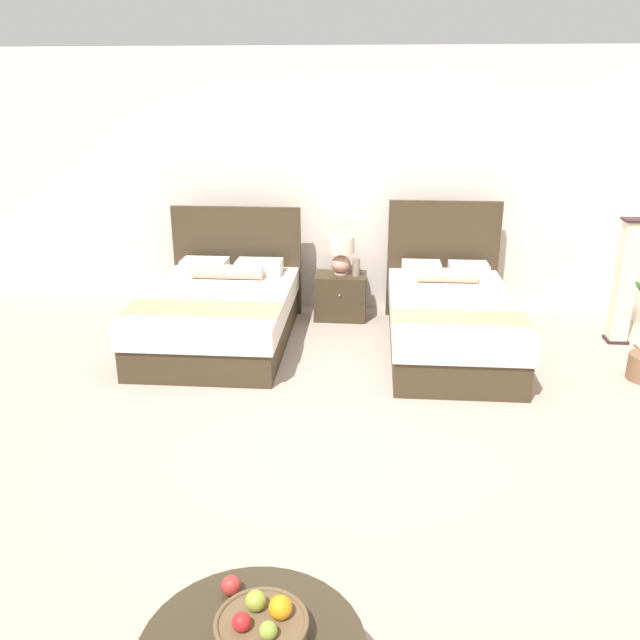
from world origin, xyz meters
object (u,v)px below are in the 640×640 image
(bed_near_corner, at_px, (450,319))
(table_lamp, at_px, (341,252))
(nightstand, at_px, (340,296))
(vase, at_px, (356,267))
(bed_near_window, at_px, (220,312))
(loose_apple, at_px, (231,585))
(floor_lamp_corner, at_px, (625,282))
(fruit_bowl, at_px, (262,627))

(bed_near_corner, height_order, table_lamp, bed_near_corner)
(nightstand, relative_size, table_lamp, 1.33)
(vase, bearing_deg, nightstand, 166.52)
(bed_near_window, xyz_separation_m, loose_apple, (0.99, -3.92, 0.19))
(bed_near_corner, bearing_deg, loose_apple, -107.84)
(bed_near_corner, height_order, vase, bed_near_corner)
(bed_near_window, relative_size, loose_apple, 24.98)
(nightstand, distance_m, vase, 0.39)
(table_lamp, xyz_separation_m, floor_lamp_corner, (2.82, -0.48, -0.12))
(nightstand, bearing_deg, loose_apple, -91.88)
(bed_near_corner, bearing_deg, bed_near_window, -179.86)
(bed_near_corner, xyz_separation_m, loose_apple, (-1.26, -3.93, 0.18))
(bed_near_corner, distance_m, fruit_bowl, 4.30)
(bed_near_window, bearing_deg, fruit_bowl, -74.32)
(nightstand, distance_m, fruit_bowl, 4.98)
(vase, height_order, floor_lamp_corner, floor_lamp_corner)
(floor_lamp_corner, bearing_deg, loose_apple, -124.70)
(bed_near_window, relative_size, floor_lamp_corner, 1.65)
(table_lamp, relative_size, loose_apple, 5.06)
(table_lamp, xyz_separation_m, vase, (0.17, -0.06, -0.15))
(fruit_bowl, distance_m, loose_apple, 0.29)
(table_lamp, xyz_separation_m, loose_apple, (-0.16, -4.77, -0.25))
(bed_near_corner, distance_m, vase, 1.25)
(bed_near_window, xyz_separation_m, nightstand, (1.15, 0.82, -0.06))
(floor_lamp_corner, bearing_deg, table_lamp, 170.41)
(bed_near_window, relative_size, bed_near_corner, 0.95)
(bed_near_window, relative_size, fruit_bowl, 5.67)
(bed_near_corner, height_order, loose_apple, bed_near_corner)
(fruit_bowl, bearing_deg, bed_near_corner, 75.26)
(fruit_bowl, height_order, loose_apple, fruit_bowl)
(table_lamp, distance_m, floor_lamp_corner, 2.86)
(bed_near_window, bearing_deg, vase, 30.80)
(loose_apple, height_order, floor_lamp_corner, floor_lamp_corner)
(vase, xyz_separation_m, loose_apple, (-0.32, -4.71, -0.10))
(nightstand, xyz_separation_m, fruit_bowl, (0.02, -4.97, 0.27))
(vase, bearing_deg, bed_near_corner, -39.60)
(loose_apple, bearing_deg, bed_near_corner, 72.16)
(bed_near_corner, relative_size, loose_apple, 26.38)
(table_lamp, height_order, fruit_bowl, table_lamp)
(bed_near_corner, distance_m, loose_apple, 4.13)
(vase, distance_m, floor_lamp_corner, 2.68)
(nightstand, xyz_separation_m, floor_lamp_corner, (2.82, -0.46, 0.37))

